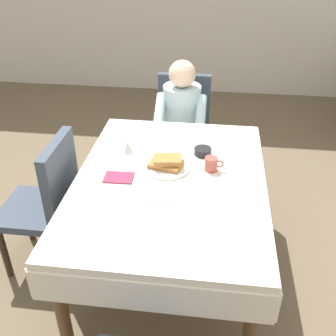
# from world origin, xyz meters

# --- Properties ---
(ground_plane) EXTENTS (14.00, 14.00, 0.00)m
(ground_plane) POSITION_xyz_m (0.00, 0.00, 0.00)
(ground_plane) COLOR brown
(dining_table_main) EXTENTS (1.12, 1.52, 0.74)m
(dining_table_main) POSITION_xyz_m (0.00, 0.00, 0.65)
(dining_table_main) COLOR silver
(dining_table_main) RESTS_ON ground
(chair_diner) EXTENTS (0.44, 0.45, 0.93)m
(chair_diner) POSITION_xyz_m (-0.03, 1.17, 0.53)
(chair_diner) COLOR #384251
(chair_diner) RESTS_ON ground
(diner_person) EXTENTS (0.40, 0.43, 1.12)m
(diner_person) POSITION_xyz_m (-0.03, 1.01, 0.67)
(diner_person) COLOR silver
(diner_person) RESTS_ON ground
(chair_left_side) EXTENTS (0.45, 0.44, 0.93)m
(chair_left_side) POSITION_xyz_m (-0.77, 0.00, 0.53)
(chair_left_side) COLOR #384251
(chair_left_side) RESTS_ON ground
(plate_breakfast) EXTENTS (0.28, 0.28, 0.02)m
(plate_breakfast) POSITION_xyz_m (-0.03, 0.11, 0.75)
(plate_breakfast) COLOR white
(plate_breakfast) RESTS_ON dining_table_main
(breakfast_stack) EXTENTS (0.21, 0.17, 0.06)m
(breakfast_stack) POSITION_xyz_m (-0.03, 0.11, 0.78)
(breakfast_stack) COLOR #A36B33
(breakfast_stack) RESTS_ON plate_breakfast
(cup_coffee) EXTENTS (0.11, 0.08, 0.08)m
(cup_coffee) POSITION_xyz_m (0.23, 0.12, 0.78)
(cup_coffee) COLOR #B24C42
(cup_coffee) RESTS_ON dining_table_main
(bowl_butter) EXTENTS (0.11, 0.11, 0.04)m
(bowl_butter) POSITION_xyz_m (0.17, 0.30, 0.76)
(bowl_butter) COLOR black
(bowl_butter) RESTS_ON dining_table_main
(syrup_pitcher) EXTENTS (0.08, 0.08, 0.07)m
(syrup_pitcher) POSITION_xyz_m (-0.31, 0.27, 0.78)
(syrup_pitcher) COLOR silver
(syrup_pitcher) RESTS_ON dining_table_main
(fork_left_of_plate) EXTENTS (0.02, 0.18, 0.00)m
(fork_left_of_plate) POSITION_xyz_m (-0.22, 0.09, 0.74)
(fork_left_of_plate) COLOR silver
(fork_left_of_plate) RESTS_ON dining_table_main
(knife_right_of_plate) EXTENTS (0.03, 0.20, 0.00)m
(knife_right_of_plate) POSITION_xyz_m (0.16, 0.09, 0.74)
(knife_right_of_plate) COLOR silver
(knife_right_of_plate) RESTS_ON dining_table_main
(spoon_near_edge) EXTENTS (0.15, 0.02, 0.00)m
(spoon_near_edge) POSITION_xyz_m (-0.04, -0.23, 0.74)
(spoon_near_edge) COLOR silver
(spoon_near_edge) RESTS_ON dining_table_main
(napkin_folded) EXTENTS (0.17, 0.12, 0.01)m
(napkin_folded) POSITION_xyz_m (-0.30, -0.03, 0.74)
(napkin_folded) COLOR #8C2D4C
(napkin_folded) RESTS_ON dining_table_main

